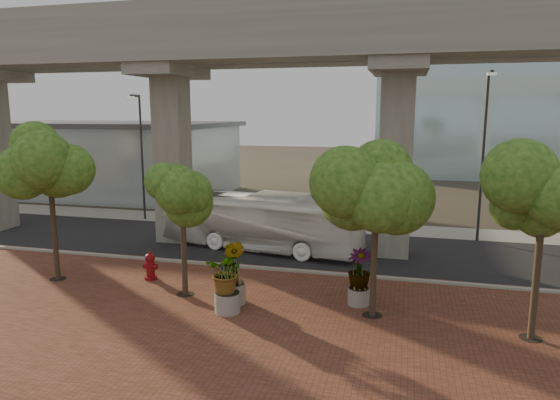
# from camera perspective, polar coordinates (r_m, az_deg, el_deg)

# --- Properties ---
(ground) EXTENTS (160.00, 160.00, 0.00)m
(ground) POSITION_cam_1_polar(r_m,az_deg,el_deg) (25.07, -1.40, -6.60)
(ground) COLOR #353027
(ground) RESTS_ON ground
(brick_plaza) EXTENTS (70.00, 13.00, 0.06)m
(brick_plaza) POSITION_cam_1_polar(r_m,az_deg,el_deg) (17.96, -8.58, -13.54)
(brick_plaza) COLOR brown
(brick_plaza) RESTS_ON ground
(asphalt_road) EXTENTS (90.00, 8.00, 0.04)m
(asphalt_road) POSITION_cam_1_polar(r_m,az_deg,el_deg) (26.92, -0.23, -5.38)
(asphalt_road) COLOR black
(asphalt_road) RESTS_ON ground
(curb_strip) EXTENTS (70.00, 0.25, 0.16)m
(curb_strip) POSITION_cam_1_polar(r_m,az_deg,el_deg) (23.22, -2.76, -7.78)
(curb_strip) COLOR #98968D
(curb_strip) RESTS_ON ground
(far_sidewalk) EXTENTS (90.00, 3.00, 0.06)m
(far_sidewalk) POSITION_cam_1_polar(r_m,az_deg,el_deg) (32.11, 2.26, -2.83)
(far_sidewalk) COLOR #98968D
(far_sidewalk) RESTS_ON ground
(transit_viaduct) EXTENTS (72.00, 5.60, 12.40)m
(transit_viaduct) POSITION_cam_1_polar(r_m,az_deg,el_deg) (25.95, -0.24, 10.28)
(transit_viaduct) COLOR #9C9A8E
(transit_viaduct) RESTS_ON ground
(station_pavilion) EXTENTS (23.00, 13.00, 6.30)m
(station_pavilion) POSITION_cam_1_polar(r_m,az_deg,el_deg) (47.45, -19.75, 4.67)
(station_pavilion) COLOR #A6B7BE
(station_pavilion) RESTS_ON ground
(transit_bus) EXTENTS (11.02, 4.35, 2.99)m
(transit_bus) POSITION_cam_1_polar(r_m,az_deg,el_deg) (26.16, -2.29, -2.51)
(transit_bus) COLOR white
(transit_bus) RESTS_ON ground
(fire_hydrant) EXTENTS (0.61, 0.55, 1.21)m
(fire_hydrant) POSITION_cam_1_polar(r_m,az_deg,el_deg) (22.33, -14.60, -7.31)
(fire_hydrant) COLOR maroon
(fire_hydrant) RESTS_ON ground
(planter_front) EXTENTS (2.06, 2.06, 2.26)m
(planter_front) POSITION_cam_1_polar(r_m,az_deg,el_deg) (18.07, -6.08, -8.55)
(planter_front) COLOR #A09B91
(planter_front) RESTS_ON ground
(planter_right) EXTENTS (1.99, 1.99, 2.12)m
(planter_right) POSITION_cam_1_polar(r_m,az_deg,el_deg) (18.91, 9.03, -8.06)
(planter_right) COLOR #AEA59D
(planter_right) RESTS_ON ground
(planter_left) EXTENTS (2.23, 2.23, 2.46)m
(planter_left) POSITION_cam_1_polar(r_m,az_deg,el_deg) (18.84, -5.51, -7.39)
(planter_left) COLOR #ABA49A
(planter_left) RESTS_ON ground
(street_tree_far_west) EXTENTS (3.63, 3.63, 6.77)m
(street_tree_far_west) POSITION_cam_1_polar(r_m,az_deg,el_deg) (22.84, -24.93, 4.00)
(street_tree_far_west) COLOR #463528
(street_tree_far_west) RESTS_ON ground
(street_tree_near_west) EXTENTS (3.00, 3.00, 5.28)m
(street_tree_near_west) POSITION_cam_1_polar(r_m,az_deg,el_deg) (19.42, -11.14, 0.27)
(street_tree_near_west) COLOR #463528
(street_tree_near_west) RESTS_ON ground
(street_tree_near_east) EXTENTS (3.92, 3.92, 6.52)m
(street_tree_near_east) POSITION_cam_1_polar(r_m,az_deg,el_deg) (17.19, 10.98, 1.83)
(street_tree_near_east) COLOR #463528
(street_tree_near_east) RESTS_ON ground
(street_tree_far_east) EXTENTS (3.35, 3.35, 5.98)m
(street_tree_far_east) POSITION_cam_1_polar(r_m,az_deg,el_deg) (17.11, 27.88, -0.18)
(street_tree_far_east) COLOR #463528
(street_tree_far_east) RESTS_ON ground
(streetlamp_west) EXTENTS (0.41, 1.19, 8.22)m
(streetlamp_west) POSITION_cam_1_polar(r_m,az_deg,el_deg) (34.18, -15.62, 5.68)
(streetlamp_west) COLOR #29292E
(streetlamp_west) RESTS_ON ground
(streetlamp_east) EXTENTS (0.46, 1.34, 9.25)m
(streetlamp_east) POSITION_cam_1_polar(r_m,az_deg,el_deg) (29.32, 22.28, 5.80)
(streetlamp_east) COLOR #2A2A2F
(streetlamp_east) RESTS_ON ground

